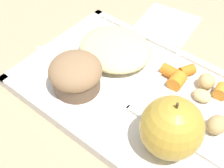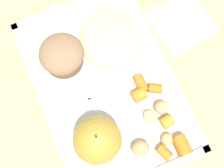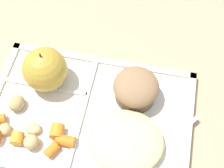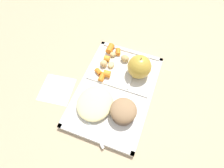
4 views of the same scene
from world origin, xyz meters
name	(u,v)px [view 4 (image 4 of 4)]	position (x,y,z in m)	size (l,w,h in m)	color
ground	(115,92)	(0.00, 0.00, 0.00)	(6.00, 6.00, 0.00)	tan
lunch_tray	(115,91)	(0.00, 0.00, 0.01)	(0.39, 0.26, 0.02)	silver
green_apple	(139,67)	(-0.10, 0.06, 0.06)	(0.09, 0.09, 0.10)	#B79333
bran_muffin	(123,111)	(0.08, 0.06, 0.05)	(0.09, 0.09, 0.06)	brown
carrot_slice_back	(118,52)	(-0.16, -0.05, 0.02)	(0.02, 0.02, 0.03)	orange
carrot_slice_tilted	(107,74)	(-0.05, -0.05, 0.03)	(0.03, 0.03, 0.03)	orange
carrot_slice_center	(110,49)	(-0.17, -0.08, 0.03)	(0.03, 0.03, 0.04)	orange
carrot_slice_diagonal	(98,72)	(-0.05, -0.09, 0.02)	(0.02, 0.02, 0.03)	orange
carrot_slice_edge	(102,77)	(-0.03, -0.06, 0.02)	(0.02, 0.02, 0.03)	orange
carrot_slice_near_corner	(107,59)	(-0.12, -0.08, 0.03)	(0.02, 0.02, 0.02)	orange
potato_chunk_wedge	(113,54)	(-0.14, -0.06, 0.02)	(0.02, 0.02, 0.02)	tan
potato_chunk_browned	(111,65)	(-0.09, -0.05, 0.02)	(0.02, 0.03, 0.02)	tan
potato_chunk_corner	(125,58)	(-0.14, -0.01, 0.03)	(0.03, 0.03, 0.03)	tan
potato_chunk_golden	(104,63)	(-0.09, -0.08, 0.03)	(0.03, 0.03, 0.03)	tan
egg_noodle_pile	(95,103)	(0.08, -0.05, 0.03)	(0.14, 0.12, 0.03)	beige
meatball_front	(90,95)	(0.06, -0.07, 0.03)	(0.03, 0.03, 0.03)	brown
meatball_center	(87,102)	(0.09, -0.07, 0.03)	(0.03, 0.03, 0.03)	brown
meatball_back	(95,97)	(0.06, -0.05, 0.03)	(0.03, 0.03, 0.03)	brown
plastic_fork	(89,123)	(0.15, -0.04, 0.02)	(0.11, 0.13, 0.00)	white
paper_napkin	(57,89)	(0.07, -0.21, 0.00)	(0.12, 0.12, 0.00)	white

